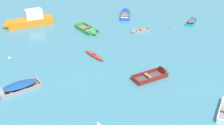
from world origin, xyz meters
TOP-DOWN VIEW (x-y plane):
  - rowboat_grey_foreground_center at (0.94, 32.54)m, footprint 2.79×2.53m
  - rowboat_maroon_outer_right at (5.11, 21.80)m, footprint 3.82×3.73m
  - motor_launch_orange_near_left at (-14.57, 31.18)m, footprint 6.60×6.07m
  - rowboat_turquoise_near_camera at (8.34, 38.31)m, footprint 1.68×3.20m
  - kayak_red_outer_left at (-2.37, 24.22)m, footprint 3.01×2.39m
  - rowboat_blue_far_left at (-1.95, 39.47)m, footprint 2.12×4.57m
  - rowboat_green_midfield_left at (-4.87, 30.74)m, footprint 4.33×4.00m
  - rowboat_grey_near_right at (-7.49, 15.47)m, footprint 3.91×4.20m
  - mooring_buoy_trailing at (5.36, 35.46)m, footprint 0.32×0.32m
  - mooring_buoy_central at (-11.57, 21.58)m, footprint 0.29×0.29m

SIDE VIEW (x-z plane):
  - mooring_buoy_trailing at x=5.36m, z-range -0.16..0.16m
  - mooring_buoy_central at x=-11.57m, z-range -0.15..0.15m
  - rowboat_grey_foreground_center at x=0.94m, z-range -0.33..0.60m
  - kayak_red_outer_left at x=-2.37m, z-range -0.01..0.31m
  - rowboat_blue_far_left at x=-1.95m, z-range -0.44..0.86m
  - rowboat_maroon_outer_right at x=5.11m, z-range -0.43..0.85m
  - rowboat_green_midfield_left at x=-4.87m, z-range -0.48..0.91m
  - rowboat_turquoise_near_camera at x=8.34m, z-range -0.21..0.75m
  - rowboat_grey_near_right at x=-7.49m, z-range -0.37..1.03m
  - motor_launch_orange_near_left at x=-14.57m, z-range -0.55..2.03m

